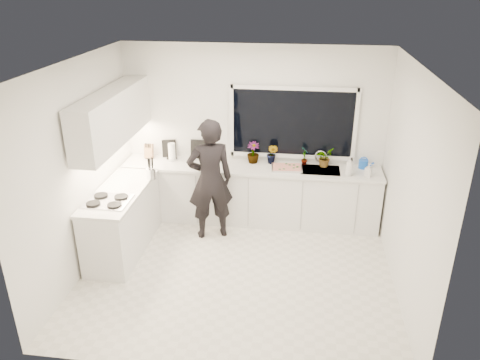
# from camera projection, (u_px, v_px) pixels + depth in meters

# --- Properties ---
(floor) EXTENTS (4.00, 3.50, 0.02)m
(floor) POSITION_uv_depth(u_px,v_px,m) (238.00, 272.00, 6.19)
(floor) COLOR beige
(floor) RESTS_ON ground
(wall_back) EXTENTS (4.00, 0.02, 2.70)m
(wall_back) POSITION_uv_depth(u_px,v_px,m) (253.00, 133.00, 7.23)
(wall_back) COLOR white
(wall_back) RESTS_ON ground
(wall_left) EXTENTS (0.02, 3.50, 2.70)m
(wall_left) POSITION_uv_depth(u_px,v_px,m) (79.00, 170.00, 5.88)
(wall_left) COLOR white
(wall_left) RESTS_ON ground
(wall_right) EXTENTS (0.02, 3.50, 2.70)m
(wall_right) POSITION_uv_depth(u_px,v_px,m) (410.00, 188.00, 5.39)
(wall_right) COLOR white
(wall_right) RESTS_ON ground
(ceiling) EXTENTS (4.00, 3.50, 0.02)m
(ceiling) POSITION_uv_depth(u_px,v_px,m) (237.00, 64.00, 5.09)
(ceiling) COLOR white
(ceiling) RESTS_ON wall_back
(window) EXTENTS (1.80, 0.02, 1.00)m
(window) POSITION_uv_depth(u_px,v_px,m) (293.00, 123.00, 7.05)
(window) COLOR black
(window) RESTS_ON wall_back
(base_cabinets_back) EXTENTS (3.92, 0.58, 0.88)m
(base_cabinets_back) POSITION_uv_depth(u_px,v_px,m) (250.00, 195.00, 7.32)
(base_cabinets_back) COLOR white
(base_cabinets_back) RESTS_ON floor
(base_cabinets_left) EXTENTS (0.58, 1.60, 0.88)m
(base_cabinets_left) POSITION_uv_depth(u_px,v_px,m) (123.00, 221.00, 6.53)
(base_cabinets_left) COLOR white
(base_cabinets_left) RESTS_ON floor
(countertop_back) EXTENTS (3.94, 0.62, 0.04)m
(countertop_back) POSITION_uv_depth(u_px,v_px,m) (251.00, 168.00, 7.12)
(countertop_back) COLOR silver
(countertop_back) RESTS_ON base_cabinets_back
(countertop_left) EXTENTS (0.62, 1.60, 0.04)m
(countertop_left) POSITION_uv_depth(u_px,v_px,m) (119.00, 192.00, 6.34)
(countertop_left) COLOR silver
(countertop_left) RESTS_ON base_cabinets_left
(upper_cabinets) EXTENTS (0.34, 2.10, 0.70)m
(upper_cabinets) POSITION_uv_depth(u_px,v_px,m) (113.00, 116.00, 6.29)
(upper_cabinets) COLOR white
(upper_cabinets) RESTS_ON wall_left
(sink) EXTENTS (0.58, 0.42, 0.14)m
(sink) POSITION_uv_depth(u_px,v_px,m) (320.00, 173.00, 7.02)
(sink) COLOR silver
(sink) RESTS_ON countertop_back
(faucet) EXTENTS (0.03, 0.03, 0.22)m
(faucet) POSITION_uv_depth(u_px,v_px,m) (321.00, 158.00, 7.13)
(faucet) COLOR silver
(faucet) RESTS_ON countertop_back
(stovetop) EXTENTS (0.56, 0.48, 0.03)m
(stovetop) POSITION_uv_depth(u_px,v_px,m) (108.00, 201.00, 6.01)
(stovetop) COLOR black
(stovetop) RESTS_ON countertop_left
(person) EXTENTS (0.77, 0.64, 1.81)m
(person) POSITION_uv_depth(u_px,v_px,m) (210.00, 180.00, 6.70)
(person) COLOR black
(person) RESTS_ON floor
(pizza_tray) EXTENTS (0.48, 0.37, 0.03)m
(pizza_tray) POSITION_uv_depth(u_px,v_px,m) (287.00, 168.00, 7.02)
(pizza_tray) COLOR silver
(pizza_tray) RESTS_ON countertop_back
(pizza) EXTENTS (0.44, 0.33, 0.01)m
(pizza) POSITION_uv_depth(u_px,v_px,m) (287.00, 167.00, 7.02)
(pizza) COLOR #AC1C16
(pizza) RESTS_ON pizza_tray
(watering_can) EXTENTS (0.17, 0.17, 0.13)m
(watering_can) POSITION_uv_depth(u_px,v_px,m) (363.00, 164.00, 7.04)
(watering_can) COLOR blue
(watering_can) RESTS_ON countertop_back
(paper_towel_roll) EXTENTS (0.12, 0.12, 0.26)m
(paper_towel_roll) POSITION_uv_depth(u_px,v_px,m) (172.00, 152.00, 7.32)
(paper_towel_roll) COLOR white
(paper_towel_roll) RESTS_ON countertop_back
(knife_block) EXTENTS (0.14, 0.11, 0.22)m
(knife_block) POSITION_uv_depth(u_px,v_px,m) (149.00, 151.00, 7.41)
(knife_block) COLOR #956445
(knife_block) RESTS_ON countertop_back
(utensil_crock) EXTENTS (0.15, 0.15, 0.16)m
(utensil_crock) POSITION_uv_depth(u_px,v_px,m) (151.00, 173.00, 6.67)
(utensil_crock) COLOR #ABAAAF
(utensil_crock) RESTS_ON countertop_left
(picture_frame_large) EXTENTS (0.22, 0.08, 0.28)m
(picture_frame_large) POSITION_uv_depth(u_px,v_px,m) (169.00, 148.00, 7.45)
(picture_frame_large) COLOR black
(picture_frame_large) RESTS_ON countertop_back
(picture_frame_small) EXTENTS (0.25, 0.03, 0.30)m
(picture_frame_small) POSITION_uv_depth(u_px,v_px,m) (198.00, 149.00, 7.39)
(picture_frame_small) COLOR black
(picture_frame_small) RESTS_ON countertop_back
(herb_plants) EXTENTS (1.35, 0.34, 0.33)m
(herb_plants) POSITION_uv_depth(u_px,v_px,m) (292.00, 155.00, 7.13)
(herb_plants) COLOR #26662D
(herb_plants) RESTS_ON countertop_back
(soap_bottles) EXTENTS (0.40, 0.13, 0.29)m
(soap_bottles) POSITION_uv_depth(u_px,v_px,m) (355.00, 167.00, 6.75)
(soap_bottles) COLOR #D8BF66
(soap_bottles) RESTS_ON countertop_back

